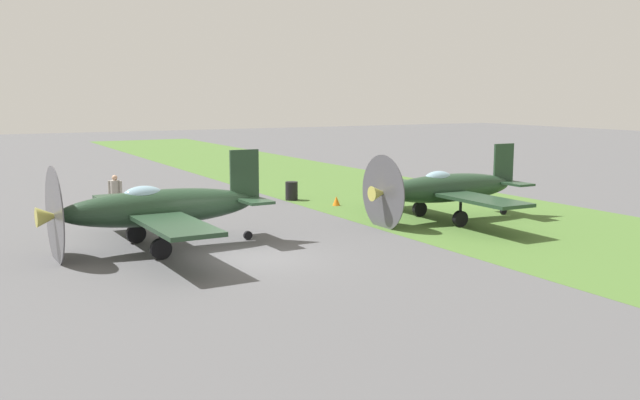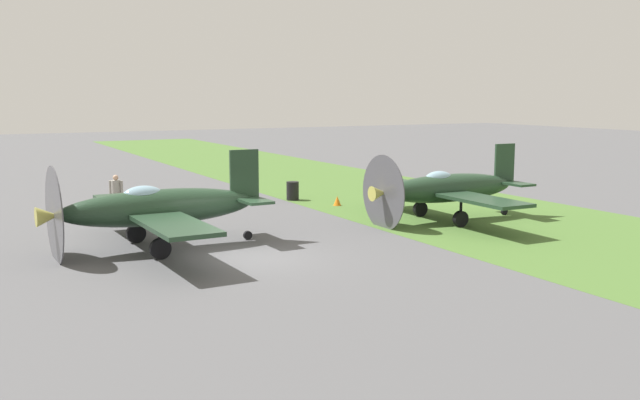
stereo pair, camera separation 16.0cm
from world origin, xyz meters
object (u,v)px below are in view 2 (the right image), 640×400
at_px(airplane_wingman, 447,188).
at_px(runway_marker_cone, 337,201).
at_px(airplane_lead, 156,208).
at_px(ground_crew_chief, 116,194).
at_px(fuel_drum, 293,191).

relative_size(airplane_wingman, runway_marker_cone, 20.13).
bearing_deg(airplane_lead, airplane_wingman, -92.60).
height_order(ground_crew_chief, fuel_drum, ground_crew_chief).
height_order(airplane_lead, airplane_wingman, airplane_lead).
relative_size(airplane_wingman, fuel_drum, 9.84).
distance_m(airplane_lead, ground_crew_chief, 7.44).
xyz_separation_m(airplane_wingman, runway_marker_cone, (5.53, 1.94, -1.11)).
relative_size(airplane_lead, fuel_drum, 10.35).
bearing_deg(airplane_lead, fuel_drum, -49.77).
distance_m(fuel_drum, runway_marker_cone, 2.75).
bearing_deg(airplane_wingman, fuel_drum, 21.20).
distance_m(airplane_lead, fuel_drum, 11.80).
xyz_separation_m(ground_crew_chief, runway_marker_cone, (-2.11, -9.56, -0.69)).
bearing_deg(fuel_drum, airplane_wingman, -159.58).
distance_m(airplane_wingman, ground_crew_chief, 13.81).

